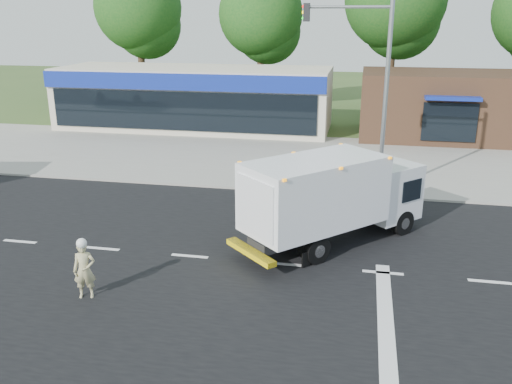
% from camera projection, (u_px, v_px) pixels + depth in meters
% --- Properties ---
extents(ground, '(120.00, 120.00, 0.00)m').
position_uv_depth(ground, '(283.00, 265.00, 16.65)').
color(ground, '#385123').
rests_on(ground, ground).
extents(road_asphalt, '(60.00, 14.00, 0.02)m').
position_uv_depth(road_asphalt, '(283.00, 264.00, 16.65)').
color(road_asphalt, black).
rests_on(road_asphalt, ground).
extents(sidewalk, '(60.00, 2.40, 0.12)m').
position_uv_depth(sidewalk, '(310.00, 185.00, 24.28)').
color(sidewalk, gray).
rests_on(sidewalk, ground).
extents(parking_apron, '(60.00, 9.00, 0.02)m').
position_uv_depth(parking_apron, '(321.00, 154.00, 29.70)').
color(parking_apron, gray).
rests_on(parking_apron, ground).
extents(lane_markings, '(55.20, 7.00, 0.01)m').
position_uv_depth(lane_markings, '(324.00, 289.00, 15.14)').
color(lane_markings, silver).
rests_on(lane_markings, road_asphalt).
extents(ems_box_truck, '(6.25, 6.38, 3.03)m').
position_uv_depth(ems_box_truck, '(332.00, 194.00, 17.68)').
color(ems_box_truck, black).
rests_on(ems_box_truck, ground).
extents(emergency_worker, '(0.68, 0.55, 1.73)m').
position_uv_depth(emergency_worker, '(84.00, 269.00, 14.48)').
color(emergency_worker, tan).
rests_on(emergency_worker, ground).
extents(retail_strip_mall, '(18.00, 6.20, 4.00)m').
position_uv_depth(retail_strip_mall, '(194.00, 98.00, 36.25)').
color(retail_strip_mall, beige).
rests_on(retail_strip_mall, ground).
extents(brown_storefront, '(10.00, 6.70, 4.00)m').
position_uv_depth(brown_storefront, '(443.00, 105.00, 33.36)').
color(brown_storefront, '#382316').
rests_on(brown_storefront, ground).
extents(traffic_signal_pole, '(3.51, 0.25, 8.00)m').
position_uv_depth(traffic_signal_pole, '(371.00, 77.00, 21.77)').
color(traffic_signal_pole, gray).
rests_on(traffic_signal_pole, ground).
extents(background_trees, '(36.77, 7.39, 12.10)m').
position_uv_depth(background_trees, '(328.00, 14.00, 40.75)').
color(background_trees, '#332114').
rests_on(background_trees, ground).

